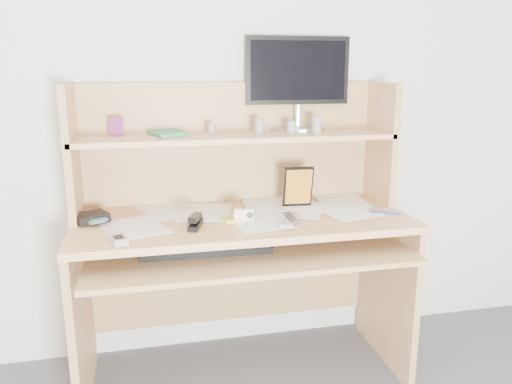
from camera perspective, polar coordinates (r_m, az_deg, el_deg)
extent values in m
cube|color=silver|center=(2.34, -3.08, 11.22)|extent=(3.60, 0.04, 2.50)
cube|color=tan|center=(2.12, -1.46, -3.22)|extent=(1.40, 0.60, 0.03)
cube|color=tan|center=(2.24, -19.33, -13.37)|extent=(0.03, 0.56, 0.72)
cube|color=tan|center=(2.47, 14.67, -10.44)|extent=(0.03, 0.56, 0.72)
cube|color=tan|center=(2.52, -2.67, -10.02)|extent=(1.34, 0.02, 0.41)
cube|color=tan|center=(2.04, -0.79, -6.75)|extent=(1.28, 0.55, 0.02)
cube|color=tan|center=(2.33, -2.88, 5.67)|extent=(1.40, 0.02, 0.55)
cube|color=tan|center=(2.18, -20.29, 4.26)|extent=(0.03, 0.30, 0.55)
cube|color=tan|center=(2.41, 14.02, 5.55)|extent=(0.03, 0.30, 0.55)
cube|color=tan|center=(2.19, -2.27, 6.32)|extent=(1.38, 0.30, 0.02)
cube|color=white|center=(2.11, -1.46, -2.75)|extent=(1.32, 0.54, 0.01)
cube|color=black|center=(2.02, -5.71, -6.28)|extent=(0.52, 0.20, 0.03)
cube|color=black|center=(2.02, -5.72, -5.80)|extent=(0.48, 0.18, 0.01)
cube|color=gray|center=(2.02, 3.95, -3.20)|extent=(0.13, 0.19, 0.02)
cube|color=#B9BABC|center=(1.86, -15.42, -5.13)|extent=(0.08, 0.11, 0.03)
cube|color=black|center=(1.98, -6.92, -3.25)|extent=(0.08, 0.14, 0.04)
cube|color=black|center=(2.14, -18.32, -2.74)|extent=(0.16, 0.15, 0.03)
cube|color=gold|center=(2.07, -2.61, -3.08)|extent=(0.09, 0.09, 0.01)
cube|color=silver|center=(2.04, -1.41, -2.56)|extent=(0.08, 0.04, 0.05)
cube|color=black|center=(2.23, 4.83, 0.63)|extent=(0.13, 0.02, 0.18)
cylinder|color=#1B1FCC|center=(2.21, 14.54, -2.28)|extent=(0.12, 0.08, 0.01)
cube|color=maroon|center=(2.20, -15.68, 7.20)|extent=(0.06, 0.02, 0.08)
cube|color=#2F764C|center=(2.18, -10.04, 6.59)|extent=(0.17, 0.20, 0.02)
cylinder|color=black|center=(2.20, -5.08, 7.24)|extent=(0.04, 0.04, 0.05)
cylinder|color=white|center=(2.19, 0.38, 7.51)|extent=(0.05, 0.05, 0.07)
cylinder|color=black|center=(2.21, 4.09, 7.38)|extent=(0.05, 0.05, 0.06)
cylinder|color=white|center=(2.23, 6.97, 7.65)|extent=(0.06, 0.06, 0.08)
cylinder|color=#ADACB1|center=(2.35, 4.85, 7.27)|extent=(0.24, 0.24, 0.02)
cylinder|color=#ADACB1|center=(2.36, 4.81, 8.71)|extent=(0.04, 0.04, 0.10)
cube|color=black|center=(2.37, 4.76, 13.67)|extent=(0.49, 0.03, 0.31)
cube|color=black|center=(2.35, 4.89, 13.66)|extent=(0.45, 0.01, 0.26)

